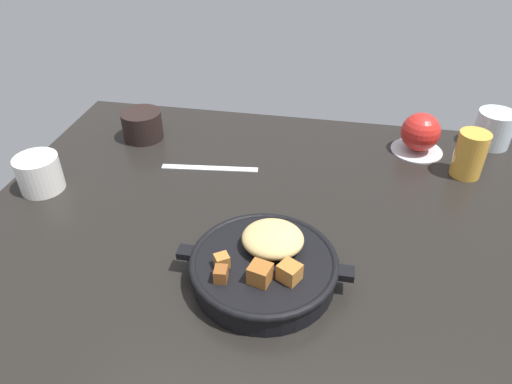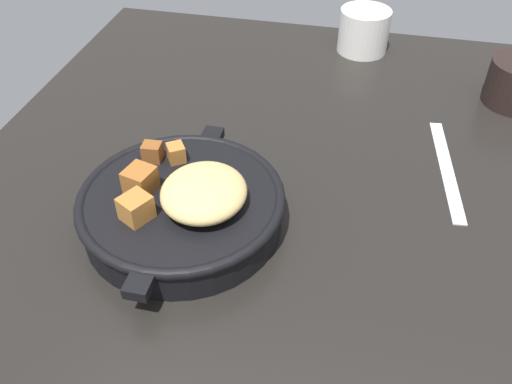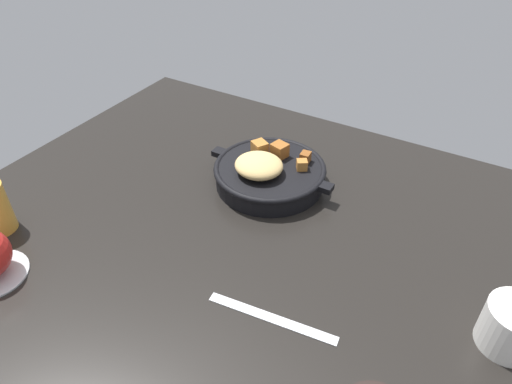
% 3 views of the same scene
% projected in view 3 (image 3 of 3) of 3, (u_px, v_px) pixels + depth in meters
% --- Properties ---
extents(ground_plane, '(1.07, 0.87, 0.02)m').
position_uv_depth(ground_plane, '(242.00, 226.00, 0.87)').
color(ground_plane, black).
extents(cast_iron_skillet, '(0.27, 0.23, 0.08)m').
position_uv_depth(cast_iron_skillet, '(269.00, 172.00, 0.93)').
color(cast_iron_skillet, black).
rests_on(cast_iron_skillet, ground_plane).
extents(butter_knife, '(0.20, 0.04, 0.00)m').
position_uv_depth(butter_knife, '(272.00, 318.00, 0.69)').
color(butter_knife, silver).
rests_on(butter_knife, ground_plane).
extents(ceramic_mug_white, '(0.08, 0.08, 0.07)m').
position_uv_depth(ceramic_mug_white, '(512.00, 327.00, 0.63)').
color(ceramic_mug_white, silver).
rests_on(ceramic_mug_white, ground_plane).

